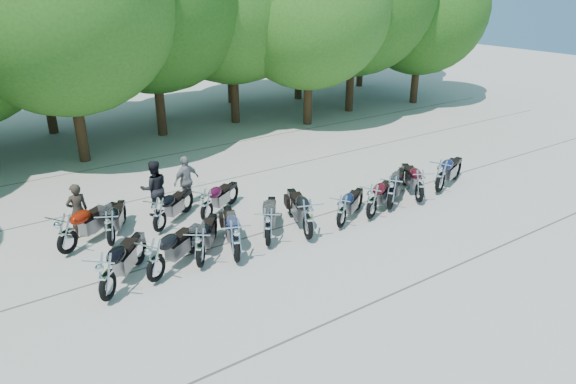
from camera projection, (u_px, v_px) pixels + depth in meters
ground at (318, 244)px, 14.58m from camera, size 90.00×90.00×0.00m
tree_6 at (309, 5)px, 24.53m from camera, size 8.00×8.00×9.82m
tree_8 at (422, 8)px, 29.25m from camera, size 7.53×7.53×9.25m
tree_11 at (33, 15)px, 23.07m from camera, size 7.56×7.56×9.28m
tree_12 at (151, 6)px, 25.90m from camera, size 7.88×7.88×9.67m
tree_14 at (299, 0)px, 30.18m from camera, size 8.02×8.02×9.84m
motorcycle_0 at (106, 276)px, 11.73m from camera, size 2.20×2.36×1.40m
motorcycle_1 at (155, 259)px, 12.48m from camera, size 2.39×1.88×1.34m
motorcycle_2 at (200, 247)px, 13.13m from camera, size 1.91×2.21×1.27m
motorcycle_3 at (236, 240)px, 13.35m from camera, size 1.59×2.55×1.38m
motorcycle_4 at (268, 226)px, 14.19m from camera, size 1.92×2.28×1.30m
motorcycle_5 at (308, 218)px, 14.52m from camera, size 1.59×2.62×1.42m
motorcycle_6 at (342, 211)px, 15.26m from camera, size 2.17×1.64×1.21m
motorcycle_7 at (372, 201)px, 15.80m from camera, size 2.42×1.63×1.32m
motorcycle_8 at (391, 192)px, 16.44m from camera, size 2.35×1.96×1.34m
motorcycle_9 at (420, 185)px, 16.97m from camera, size 1.82×2.39×1.33m
motorcycle_10 at (441, 175)px, 17.74m from camera, size 2.57×1.60×1.39m
motorcycle_11 at (66, 233)px, 13.75m from camera, size 2.43×1.95×1.37m
motorcycle_12 at (110, 228)px, 14.21m from camera, size 1.57×2.19×1.21m
motorcycle_13 at (159, 214)px, 14.99m from camera, size 2.17×1.89×1.26m
motorcycle_14 at (206, 204)px, 15.66m from camera, size 2.21×1.75×1.24m
rider_0 at (78, 211)px, 14.72m from camera, size 0.64×0.46×1.65m
rider_1 at (155, 188)px, 16.11m from camera, size 0.97×0.81×1.80m
rider_2 at (186, 181)px, 16.87m from camera, size 1.06×0.66×1.69m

